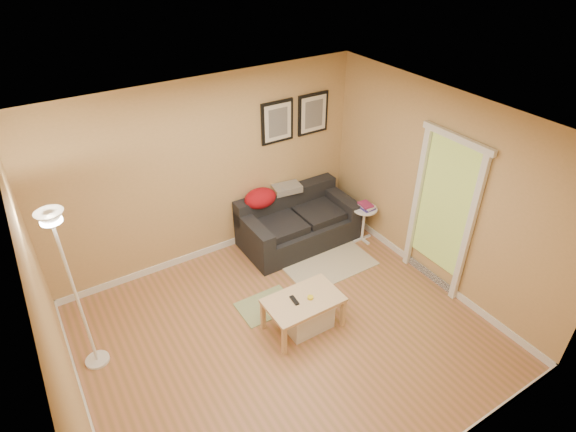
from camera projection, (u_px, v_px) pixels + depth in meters
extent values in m
plane|color=#B06F4B|center=(287.00, 336.00, 5.58)|extent=(4.50, 4.50, 0.00)
plane|color=white|center=(286.00, 132.00, 4.16)|extent=(4.50, 4.50, 0.00)
plane|color=tan|center=(208.00, 173.00, 6.29)|extent=(4.50, 0.00, 4.50)
plane|color=tan|center=(430.00, 388.00, 3.45)|extent=(4.50, 0.00, 4.50)
plane|color=tan|center=(56.00, 337.00, 3.87)|extent=(0.00, 4.00, 4.00)
plane|color=tan|center=(439.00, 191.00, 5.87)|extent=(0.00, 4.00, 4.00)
cube|color=white|center=(216.00, 247.00, 6.96)|extent=(4.50, 0.02, 0.10)
cube|color=white|center=(92.00, 425.00, 4.56)|extent=(0.02, 4.00, 0.10)
cube|color=white|center=(422.00, 269.00, 6.55)|extent=(0.02, 4.00, 0.10)
cube|color=beige|center=(327.00, 262.00, 6.74)|extent=(1.25, 0.85, 0.01)
cube|color=#668C4C|center=(266.00, 306.00, 6.00)|extent=(0.70, 0.50, 0.01)
cube|color=black|center=(294.00, 300.00, 5.43)|extent=(0.06, 0.16, 0.02)
cylinder|color=yellow|center=(310.00, 298.00, 5.46)|extent=(0.07, 0.07, 0.03)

